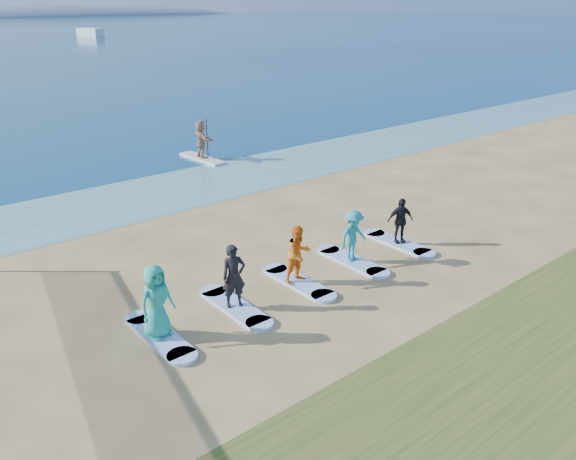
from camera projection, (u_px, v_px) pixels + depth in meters
ground at (338, 286)px, 15.60m from camera, size 600.00×600.00×0.00m
shallow_water at (159, 193)px, 23.09m from camera, size 600.00×600.00×0.00m
island_ridge at (59, 16)px, 285.49m from camera, size 220.00×56.00×18.00m
paddleboard at (202, 158)px, 27.99m from camera, size 0.92×3.04×0.12m
paddleboarder at (201, 139)px, 27.62m from camera, size 0.76×1.76×1.84m
boat_offshore_b at (91, 37)px, 121.36m from camera, size 4.02×6.83×1.81m
surfboard_0 at (160, 336)px, 13.20m from camera, size 0.70×2.20×0.09m
student_0 at (156, 301)px, 12.85m from camera, size 0.97×0.73×1.79m
surfboard_1 at (235, 307)px, 14.47m from camera, size 0.70×2.20×0.09m
student_1 at (234, 276)px, 14.13m from camera, size 0.70×0.56×1.68m
surfboard_2 at (298, 282)px, 15.74m from camera, size 0.70×2.20×0.09m
student_2 at (298, 254)px, 15.41m from camera, size 0.81×0.64×1.64m
surfboard_3 at (352, 261)px, 17.00m from camera, size 0.70×2.20×0.09m
student_3 at (353, 236)px, 16.68m from camera, size 1.05×0.64×1.59m
surfboard_4 at (398, 243)px, 18.27m from camera, size 0.70×2.20×0.09m
student_4 at (400, 220)px, 17.97m from camera, size 0.95×0.69×1.49m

